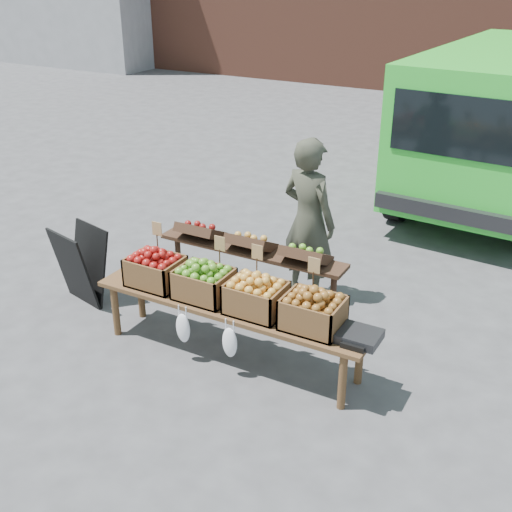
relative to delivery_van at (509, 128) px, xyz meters
The scene contains 11 objects.
ground 5.98m from the delivery_van, 112.83° to the right, with size 80.00×80.00×0.00m, color #474749.
delivery_van is the anchor object (origin of this frame).
vendor 4.41m from the delivery_van, 107.27° to the right, with size 0.66×0.43×1.81m, color #37392C.
chalkboard_sign 6.48m from the delivery_van, 121.71° to the right, with size 0.57×0.31×0.86m, color black, non-canonical shape.
back_table 5.21m from the delivery_van, 108.12° to the right, with size 2.10×0.44×1.04m, color #352116, non-canonical shape.
display_bench 5.88m from the delivery_van, 104.24° to the right, with size 2.70×0.56×0.57m, color #52361E, non-canonical shape.
crate_golden_apples 6.09m from the delivery_van, 111.80° to the right, with size 0.50×0.40×0.28m, color #800100, non-canonical shape.
crate_russet_pears 5.91m from the delivery_van, 106.83° to the right, with size 0.50×0.40×0.28m, color #467812, non-canonical shape.
crate_red_apples 5.77m from the delivery_van, 101.58° to the right, with size 0.50×0.40×0.28m, color gold, non-canonical shape.
crate_green_apples 5.69m from the delivery_van, 96.13° to the right, with size 0.50×0.40×0.28m, color brown, non-canonical shape.
weighing_scale 5.67m from the delivery_van, 91.84° to the right, with size 0.34×0.30×0.08m, color black.
Camera 1 is at (3.52, -4.57, 3.46)m, focal length 45.00 mm.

